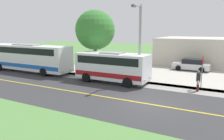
{
  "coord_description": "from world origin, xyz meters",
  "views": [
    {
      "loc": [
        14.05,
        4.83,
        5.08
      ],
      "look_at": [
        -3.5,
        -4.66,
        1.4
      ],
      "focal_mm": 35.68,
      "sensor_mm": 36.0,
      "label": 1
    }
  ],
  "objects_px": {
    "tree_curbside": "(95,30)",
    "shuttle_bus_front": "(112,66)",
    "pedestrian_with_bags": "(198,80)",
    "stop_sign": "(203,66)",
    "parked_car_near": "(192,65)",
    "transit_bus_rear": "(28,57)",
    "street_light_pole": "(139,41)"
  },
  "relations": [
    {
      "from": "shuttle_bus_front",
      "to": "street_light_pole",
      "type": "bearing_deg",
      "value": 96.39
    },
    {
      "from": "transit_bus_rear",
      "to": "parked_car_near",
      "type": "relative_size",
      "value": 2.71
    },
    {
      "from": "shuttle_bus_front",
      "to": "parked_car_near",
      "type": "xyz_separation_m",
      "value": [
        -10.1,
        5.75,
        -0.91
      ]
    },
    {
      "from": "pedestrian_with_bags",
      "to": "stop_sign",
      "type": "xyz_separation_m",
      "value": [
        -1.09,
        0.13,
        1.02
      ]
    },
    {
      "from": "pedestrian_with_bags",
      "to": "parked_car_near",
      "type": "xyz_separation_m",
      "value": [
        -9.66,
        -2.04,
        -0.25
      ]
    },
    {
      "from": "parked_car_near",
      "to": "transit_bus_rear",
      "type": "bearing_deg",
      "value": -59.65
    },
    {
      "from": "tree_curbside",
      "to": "shuttle_bus_front",
      "type": "bearing_deg",
      "value": 53.0
    },
    {
      "from": "pedestrian_with_bags",
      "to": "stop_sign",
      "type": "height_order",
      "value": "stop_sign"
    },
    {
      "from": "transit_bus_rear",
      "to": "pedestrian_with_bags",
      "type": "distance_m",
      "value": 19.39
    },
    {
      "from": "stop_sign",
      "to": "tree_curbside",
      "type": "distance_m",
      "value": 12.12
    },
    {
      "from": "shuttle_bus_front",
      "to": "stop_sign",
      "type": "bearing_deg",
      "value": 100.91
    },
    {
      "from": "transit_bus_rear",
      "to": "parked_car_near",
      "type": "xyz_separation_m",
      "value": [
        -10.14,
        17.32,
        -1.12
      ]
    },
    {
      "from": "transit_bus_rear",
      "to": "shuttle_bus_front",
      "type": "bearing_deg",
      "value": 90.23
    },
    {
      "from": "stop_sign",
      "to": "pedestrian_with_bags",
      "type": "bearing_deg",
      "value": -6.81
    },
    {
      "from": "tree_curbside",
      "to": "street_light_pole",
      "type": "bearing_deg",
      "value": 68.23
    },
    {
      "from": "tree_curbside",
      "to": "stop_sign",
      "type": "bearing_deg",
      "value": 83.64
    },
    {
      "from": "street_light_pole",
      "to": "parked_car_near",
      "type": "height_order",
      "value": "street_light_pole"
    },
    {
      "from": "pedestrian_with_bags",
      "to": "street_light_pole",
      "type": "bearing_deg",
      "value": -88.36
    },
    {
      "from": "stop_sign",
      "to": "parked_car_near",
      "type": "height_order",
      "value": "stop_sign"
    },
    {
      "from": "street_light_pole",
      "to": "shuttle_bus_front",
      "type": "bearing_deg",
      "value": -83.61
    },
    {
      "from": "pedestrian_with_bags",
      "to": "parked_car_near",
      "type": "bearing_deg",
      "value": -168.06
    },
    {
      "from": "shuttle_bus_front",
      "to": "tree_curbside",
      "type": "height_order",
      "value": "tree_curbside"
    },
    {
      "from": "parked_car_near",
      "to": "tree_curbside",
      "type": "height_order",
      "value": "tree_curbside"
    },
    {
      "from": "pedestrian_with_bags",
      "to": "tree_curbside",
      "type": "bearing_deg",
      "value": -101.69
    },
    {
      "from": "pedestrian_with_bags",
      "to": "street_light_pole",
      "type": "xyz_separation_m",
      "value": [
        0.15,
        -5.19,
        3.06
      ]
    },
    {
      "from": "shuttle_bus_front",
      "to": "tree_curbside",
      "type": "distance_m",
      "value": 5.78
    },
    {
      "from": "shuttle_bus_front",
      "to": "street_light_pole",
      "type": "distance_m",
      "value": 3.55
    },
    {
      "from": "shuttle_bus_front",
      "to": "parked_car_near",
      "type": "height_order",
      "value": "shuttle_bus_front"
    },
    {
      "from": "transit_bus_rear",
      "to": "tree_curbside",
      "type": "xyz_separation_m",
      "value": [
        -2.87,
        7.83,
        3.16
      ]
    },
    {
      "from": "parked_car_near",
      "to": "shuttle_bus_front",
      "type": "bearing_deg",
      "value": -29.64
    },
    {
      "from": "pedestrian_with_bags",
      "to": "street_light_pole",
      "type": "distance_m",
      "value": 6.03
    },
    {
      "from": "street_light_pole",
      "to": "pedestrian_with_bags",
      "type": "bearing_deg",
      "value": 91.64
    }
  ]
}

